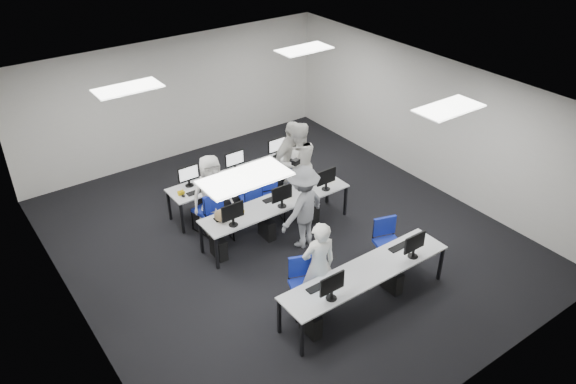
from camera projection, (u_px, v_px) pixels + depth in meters
room at (282, 172)px, 10.51m from camera, size 9.00×9.02×3.00m
ceiling_panels at (282, 98)px, 9.74m from camera, size 5.20×4.60×0.02m
desk_front at (366, 273)px, 9.27m from camera, size 3.20×0.70×0.73m
desk_mid at (277, 204)px, 11.07m from camera, size 3.20×0.70×0.73m
desk_back at (240, 176)px, 12.05m from camera, size 3.20×0.70×0.73m
equipment_front at (357, 293)px, 9.33m from camera, size 2.51×0.41×1.19m
equipment_mid at (270, 221)px, 11.13m from camera, size 2.91×0.41×1.19m
equipment_back at (247, 186)px, 12.32m from camera, size 2.91×0.41×1.19m
chair_0 at (305, 295)px, 9.36m from camera, size 0.63×0.66×0.98m
chair_1 at (387, 252)px, 10.39m from camera, size 0.59×0.62×0.94m
chair_2 at (219, 226)px, 11.11m from camera, size 0.48×0.52×0.92m
chair_3 at (270, 206)px, 11.70m from camera, size 0.60×0.63×0.98m
chair_4 at (302, 194)px, 12.19m from camera, size 0.53×0.56×0.88m
chair_5 at (208, 217)px, 11.37m from camera, size 0.55×0.58×0.93m
chair_6 at (251, 205)px, 11.81m from camera, size 0.51×0.53×0.84m
chair_7 at (297, 189)px, 12.41m from camera, size 0.43×0.46×0.81m
handbag at (223, 215)px, 10.42m from camera, size 0.37×0.30×0.26m
student_0 at (318, 266)px, 9.19m from camera, size 0.67×0.51×1.67m
student_1 at (298, 163)px, 11.99m from camera, size 1.10×0.99×1.87m
student_2 at (212, 194)px, 11.10m from camera, size 0.90×0.66×1.67m
student_3 at (291, 161)px, 12.09m from camera, size 1.14×0.62×1.85m
photographer at (303, 207)px, 10.66m from camera, size 1.23×0.90×1.71m
dslr_camera at (296, 162)px, 10.28m from camera, size 0.18×0.21×0.10m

